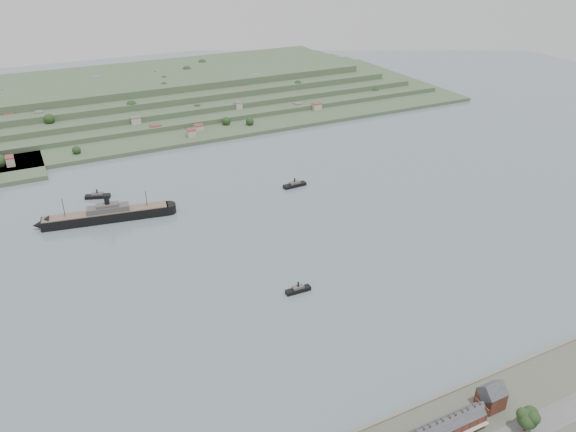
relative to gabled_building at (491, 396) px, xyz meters
name	(u,v)px	position (x,y,z in m)	size (l,w,h in m)	color
ground	(279,256)	(-27.50, 164.00, -8.19)	(1400.00, 1400.00, 0.00)	slate
gabled_building	(491,396)	(0.00, 0.00, 0.00)	(10.40, 10.18, 14.09)	#4B281A
far_peninsula	(162,94)	(0.41, 557.10, 3.69)	(760.00, 309.00, 30.00)	#415538
steamship	(103,215)	(-123.69, 268.72, -3.59)	(103.35, 28.05, 24.90)	black
tugboat	(298,289)	(-35.37, 121.55, -6.45)	(15.92, 4.60, 7.12)	black
ferry_west	(98,196)	(-120.43, 312.09, -6.39)	(20.63, 11.51, 7.46)	black
ferry_east	(295,185)	(33.34, 259.99, -6.34)	(20.65, 6.59, 7.66)	black
fig_tree	(529,418)	(3.76, -17.74, 1.35)	(11.06, 9.58, 12.34)	#3D271C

